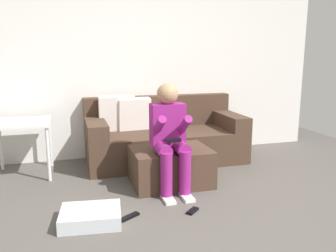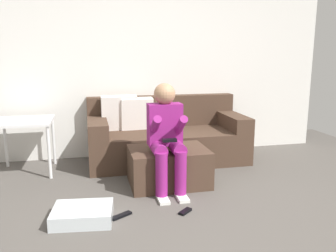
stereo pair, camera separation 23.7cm
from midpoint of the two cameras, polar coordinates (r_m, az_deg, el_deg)
The scene contains 9 objects.
ground_plane at distance 2.91m, azimuth 8.45°, elevation -16.75°, with size 6.37×6.37×0.00m, color #544F49.
wall_back at distance 4.83m, azimuth -1.41°, elevation 11.84°, with size 4.90×0.10×2.78m, color silver.
couch_sectional at distance 4.57m, azimuth 0.97°, elevation -1.89°, with size 2.00×0.86×0.86m.
ottoman at distance 3.77m, azimuth 1.89°, elevation -6.62°, with size 0.82×0.60×0.39m, color #473326.
person_seated at distance 3.49m, azimuth 1.73°, elevation -1.27°, with size 0.34×0.57×1.09m.
storage_bin at distance 3.09m, azimuth -11.53°, elevation -13.92°, with size 0.49×0.39×0.12m, color silver.
side_table at distance 4.32m, azimuth -20.89°, elevation -0.16°, with size 0.62×0.62×0.63m.
remote_near_ottoman at distance 3.20m, azimuth 5.01°, elevation -13.72°, with size 0.14×0.05×0.02m, color black.
remote_by_storage_bin at distance 3.13m, azimuth -5.40°, elevation -14.36°, with size 0.20×0.05×0.02m, color black.
Camera 2 is at (-0.85, -2.40, 1.39)m, focal length 37.43 mm.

